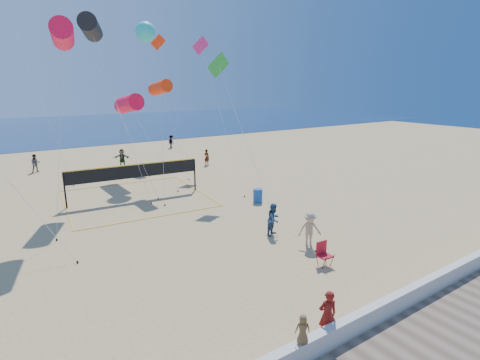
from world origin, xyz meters
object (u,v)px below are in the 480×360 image
camp_chair (323,252)px  volleyball_net (135,175)px  trash_barrel (258,196)px  woman (327,315)px

camp_chair → volleyball_net: size_ratio=0.12×
camp_chair → volleyball_net: (-3.22, 13.22, 0.96)m
camp_chair → trash_barrel: (2.80, 8.21, -0.14)m
woman → volleyball_net: (-0.00, 16.48, 0.77)m
woman → volleyball_net: 16.50m
camp_chair → woman: bearing=-132.5°
woman → trash_barrel: 12.96m
woman → volleyball_net: bearing=-70.1°
woman → trash_barrel: (6.02, 11.47, -0.33)m
camp_chair → trash_barrel: camp_chair is taller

